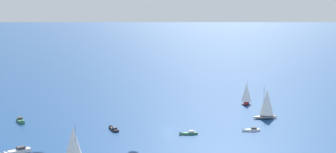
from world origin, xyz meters
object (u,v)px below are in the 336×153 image
(motorboat_far_stbd, at_px, (188,133))
(motorboat_offshore, at_px, (113,129))
(motorboat_near_centre, at_px, (21,121))
(motorboat_far_port, at_px, (250,130))
(sailboat_ahead, at_px, (267,104))
(sailboat_mid_cluster, at_px, (74,143))
(motorboat_inshore, at_px, (16,152))
(sailboat_trailing, at_px, (246,93))

(motorboat_far_stbd, relative_size, motorboat_offshore, 0.94)
(motorboat_near_centre, distance_m, motorboat_far_port, 72.81)
(motorboat_far_stbd, height_order, sailboat_ahead, sailboat_ahead)
(motorboat_near_centre, bearing_deg, sailboat_mid_cluster, 106.21)
(motorboat_near_centre, distance_m, motorboat_far_stbd, 55.22)
(motorboat_far_stbd, height_order, motorboat_offshore, motorboat_offshore)
(motorboat_inshore, distance_m, sailboat_ahead, 81.88)
(sailboat_ahead, xyz_separation_m, sailboat_mid_cluster, (65.59, 28.02, -0.76))
(motorboat_near_centre, distance_m, sailboat_mid_cluster, 46.09)
(motorboat_inshore, relative_size, sailboat_ahead, 0.66)
(motorboat_near_centre, xyz_separation_m, sailboat_mid_cluster, (-12.82, 44.12, 3.72))
(motorboat_far_stbd, distance_m, sailboat_ahead, 34.26)
(motorboat_far_port, height_order, sailboat_ahead, sailboat_ahead)
(sailboat_trailing, bearing_deg, motorboat_far_stbd, 46.72)
(motorboat_near_centre, xyz_separation_m, sailboat_trailing, (-82.16, -8.34, 3.59))
(motorboat_far_port, bearing_deg, motorboat_near_centre, -24.53)
(motorboat_far_port, relative_size, motorboat_inshore, 0.74)
(motorboat_inshore, bearing_deg, sailboat_mid_cluster, 147.80)
(motorboat_far_stbd, xyz_separation_m, sailboat_ahead, (-31.41, -12.89, 4.60))
(sailboat_ahead, bearing_deg, motorboat_inshore, 13.65)
(motorboat_offshore, relative_size, sailboat_ahead, 0.51)
(sailboat_trailing, relative_size, sailboat_mid_cluster, 0.97)
(motorboat_far_stbd, xyz_separation_m, sailboat_mid_cluster, (34.18, 15.13, 3.85))
(motorboat_inshore, distance_m, motorboat_offshore, 32.92)
(motorboat_near_centre, distance_m, sailboat_ahead, 80.17)
(motorboat_far_port, distance_m, motorboat_offshore, 41.09)
(motorboat_offshore, xyz_separation_m, sailboat_trailing, (-55.18, -26.43, 3.69))
(motorboat_far_port, relative_size, sailboat_trailing, 0.59)
(motorboat_offshore, xyz_separation_m, sailboat_ahead, (-51.44, -2.00, 4.58))
(motorboat_offshore, bearing_deg, sailboat_ahead, -177.78)
(motorboat_near_centre, bearing_deg, motorboat_offshore, 146.16)
(motorboat_near_centre, relative_size, motorboat_inshore, 0.97)
(motorboat_near_centre, height_order, motorboat_inshore, motorboat_inshore)
(motorboat_inshore, bearing_deg, motorboat_far_stbd, -172.40)
(motorboat_near_centre, bearing_deg, motorboat_far_stbd, 148.34)
(sailboat_trailing, bearing_deg, motorboat_far_port, 67.57)
(sailboat_mid_cluster, bearing_deg, motorboat_offshore, -118.54)
(motorboat_inshore, relative_size, sailboat_trailing, 0.80)
(motorboat_far_stbd, distance_m, sailboat_trailing, 51.41)
(motorboat_far_stbd, height_order, motorboat_inshore, motorboat_inshore)
(motorboat_far_port, height_order, motorboat_offshore, motorboat_offshore)
(motorboat_near_centre, height_order, sailboat_trailing, sailboat_trailing)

